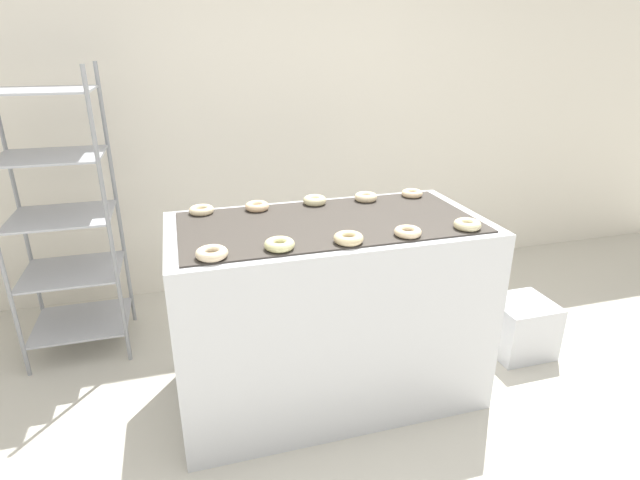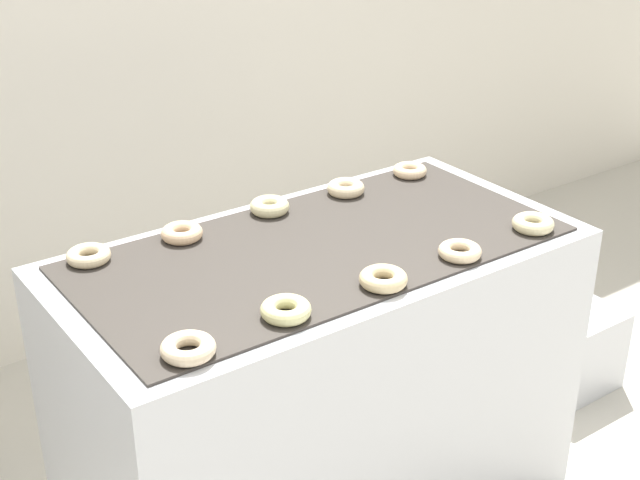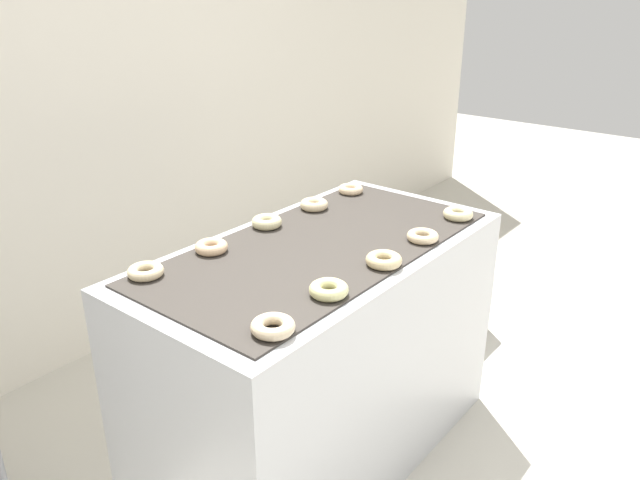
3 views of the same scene
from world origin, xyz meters
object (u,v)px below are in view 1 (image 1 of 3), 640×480
Objects in this scene: donut_far_left at (257,206)px; glaze_bin at (520,327)px; donut_far_leftmost at (201,210)px; donut_far_right at (366,197)px; donut_near_leftmost at (212,253)px; donut_far_rightmost at (412,193)px; donut_near_left at (279,244)px; donut_near_rightmost at (467,225)px; donut_far_center at (315,200)px; donut_near_right at (408,232)px; baking_rack_cart at (62,217)px; donut_near_center at (349,238)px; fryer_machine at (328,311)px.

glaze_bin is at bearing -9.25° from donut_far_left.
donut_far_leftmost is 1.00× the size of donut_far_right.
donut_far_rightmost is (1.15, 0.56, -0.00)m from donut_near_leftmost.
donut_far_right reaches higher than glaze_bin.
donut_near_left is 0.88m from donut_near_rightmost.
donut_far_right is at bearing -3.10° from donut_far_center.
glaze_bin is at bearing 17.77° from donut_near_right.
donut_near_right is (0.58, -0.01, -0.00)m from donut_near_left.
donut_near_rightmost is 1.08× the size of donut_far_rightmost.
donut_far_rightmost reaches higher than glaze_bin.
donut_far_center is at bearing 135.69° from donut_near_rightmost.
baking_rack_cart is at bearing 124.07° from donut_near_leftmost.
baking_rack_cart reaches higher than donut_near_right.
donut_near_center is 1.05× the size of donut_far_right.
donut_near_right reaches higher than glaze_bin.
donut_near_center and donut_far_left have the same top height.
fryer_machine is at bearing 154.77° from donut_near_rightmost.
fryer_machine is 12.43× the size of donut_far_center.
donut_near_left reaches higher than glaze_bin.
fryer_machine is at bearing 90.79° from donut_near_center.
donut_far_center is (0.59, 0.58, 0.00)m from donut_near_leftmost.
donut_far_rightmost is (1.91, -0.56, 0.14)m from baking_rack_cart.
donut_near_center is 1.11× the size of donut_far_rightmost.
baking_rack_cart is 13.03× the size of donut_near_leftmost.
donut_far_rightmost is at bearing 32.29° from donut_near_left.
donut_far_left is at bearing -28.42° from baking_rack_cart.
donut_near_rightmost is 1.02× the size of donut_far_left.
donut_far_right is at bearing -1.53° from donut_far_leftmost.
donut_far_leftmost is (-1.16, 0.57, -0.00)m from donut_near_rightmost.
fryer_machine is 12.56× the size of donut_far_left.
donut_far_right is at bearing 42.62° from donut_near_left.
fryer_machine is 12.02× the size of donut_near_left.
baking_rack_cart reaches higher than fryer_machine.
donut_far_center reaches higher than donut_near_left.
donut_near_leftmost is 1.01× the size of donut_near_left.
donut_near_right is 0.99× the size of donut_far_center.
donut_near_leftmost is 1.00× the size of donut_near_center.
donut_near_rightmost is at bearing -155.23° from glaze_bin.
donut_far_left is at bearing 118.56° from donut_near_center.
glaze_bin is at bearing -17.51° from baking_rack_cart.
donut_near_leftmost is 0.58m from donut_near_center.
donut_near_right is at bearing -45.02° from fryer_machine.
donut_far_leftmost is 1.06× the size of donut_far_rightmost.
baking_rack_cart is at bearing 157.85° from donut_far_center.
donut_far_center is at bearing 178.90° from donut_far_rightmost.
glaze_bin is at bearing -8.48° from donut_far_leftmost.
donut_near_leftmost is at bearing -135.50° from donut_far_center.
donut_near_left is at bearing -147.71° from donut_far_rightmost.
baking_rack_cart is 13.78× the size of donut_far_left.
donut_near_left is 1.05× the size of donut_near_right.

